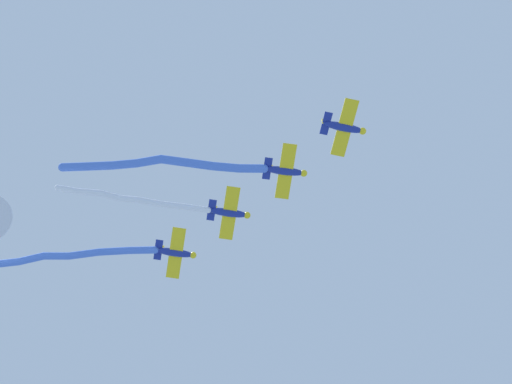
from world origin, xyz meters
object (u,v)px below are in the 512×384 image
(airplane_lead, at_px, (344,127))
(airplane_slot, at_px, (176,253))
(airplane_left_wing, at_px, (285,171))
(airplane_right_wing, at_px, (229,213))

(airplane_lead, bearing_deg, airplane_slot, 128.06)
(airplane_left_wing, distance_m, airplane_slot, 15.11)
(airplane_lead, relative_size, airplane_right_wing, 0.99)
(airplane_right_wing, bearing_deg, airplane_lead, -48.52)
(airplane_lead, distance_m, airplane_right_wing, 15.11)
(airplane_right_wing, bearing_deg, airplane_slot, 131.46)
(airplane_lead, xyz_separation_m, airplane_slot, (9.13, 20.73, 0.75))
(airplane_left_wing, bearing_deg, airplane_lead, -47.38)
(airplane_right_wing, height_order, airplane_slot, airplane_slot)
(airplane_right_wing, distance_m, airplane_slot, 7.56)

